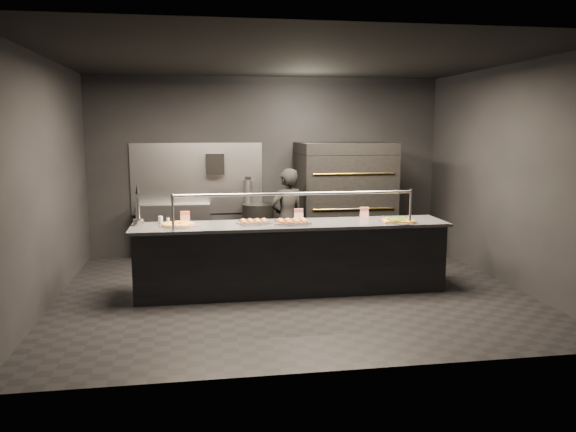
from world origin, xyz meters
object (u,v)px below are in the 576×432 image
object	(u,v)px
slider_tray_b	(293,222)
square_pizza	(398,221)
trash_bin	(258,230)
service_counter	(292,257)
pizza_oven	(344,200)
prep_shelf	(174,231)
round_pizza	(178,224)
fire_extinguisher	(248,192)
beer_tap	(138,213)
slider_tray_a	(254,222)
towel_dispenser	(215,164)
worker	(287,219)

from	to	relation	value
slider_tray_b	square_pizza	xyz separation A→B (m)	(1.40, -0.08, -0.01)
slider_tray_b	trash_bin	bearing A→B (deg)	95.04
square_pizza	service_counter	bearing A→B (deg)	173.89
pizza_oven	slider_tray_b	distance (m)	2.31
prep_shelf	round_pizza	size ratio (longest dim) A/B	2.50
fire_extinguisher	service_counter	bearing A→B (deg)	-81.70
beer_tap	trash_bin	size ratio (longest dim) A/B	0.61
round_pizza	slider_tray_b	size ratio (longest dim) A/B	0.95
prep_shelf	slider_tray_a	distance (m)	2.60
towel_dispenser	fire_extinguisher	bearing A→B (deg)	1.04
beer_tap	square_pizza	size ratio (longest dim) A/B	1.10
pizza_oven	prep_shelf	world-z (taller)	pizza_oven
round_pizza	slider_tray_a	world-z (taller)	slider_tray_a
beer_tap	slider_tray_b	world-z (taller)	beer_tap
fire_extinguisher	worker	distance (m)	1.30
prep_shelf	beer_tap	size ratio (longest dim) A/B	2.21
prep_shelf	trash_bin	size ratio (longest dim) A/B	1.35
towel_dispenser	beer_tap	distance (m)	2.52
service_counter	beer_tap	bearing A→B (deg)	175.66
beer_tap	slider_tray_b	bearing A→B (deg)	-6.50
slider_tray_a	trash_bin	distance (m)	2.24
service_counter	pizza_oven	bearing A→B (deg)	57.73
fire_extinguisher	beer_tap	bearing A→B (deg)	-125.39
square_pizza	round_pizza	bearing A→B (deg)	176.15
beer_tap	slider_tray_b	xyz separation A→B (m)	(1.95, -0.22, -0.13)
pizza_oven	beer_tap	world-z (taller)	pizza_oven
trash_bin	beer_tap	bearing A→B (deg)	-130.58
worker	trash_bin	bearing A→B (deg)	-92.87
fire_extinguisher	trash_bin	distance (m)	0.67
service_counter	slider_tray_a	xyz separation A→B (m)	(-0.49, 0.02, 0.48)
service_counter	pizza_oven	xyz separation A→B (m)	(1.20, 1.90, 0.50)
pizza_oven	round_pizza	size ratio (longest dim) A/B	3.98
trash_bin	worker	size ratio (longest dim) A/B	0.57
pizza_oven	towel_dispenser	distance (m)	2.23
worker	service_counter	bearing A→B (deg)	61.45
service_counter	worker	xyz separation A→B (m)	(0.14, 1.23, 0.31)
towel_dispenser	trash_bin	world-z (taller)	towel_dispenser
round_pizza	trash_bin	distance (m)	2.53
service_counter	pizza_oven	size ratio (longest dim) A/B	2.15
service_counter	fire_extinguisher	distance (m)	2.50
prep_shelf	towel_dispenser	world-z (taller)	towel_dispenser
prep_shelf	square_pizza	size ratio (longest dim) A/B	2.44
towel_dispenser	trash_bin	xyz separation A→B (m)	(0.70, -0.20, -1.11)
towel_dispenser	square_pizza	xyz separation A→B (m)	(2.30, -2.54, -0.61)
trash_bin	pizza_oven	bearing A→B (deg)	-11.73
service_counter	slider_tray_b	xyz separation A→B (m)	(-0.00, -0.07, 0.48)
worker	pizza_oven	bearing A→B (deg)	-169.94
pizza_oven	worker	bearing A→B (deg)	-147.75
service_counter	towel_dispenser	size ratio (longest dim) A/B	11.71
slider_tray_a	slider_tray_b	bearing A→B (deg)	-11.37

